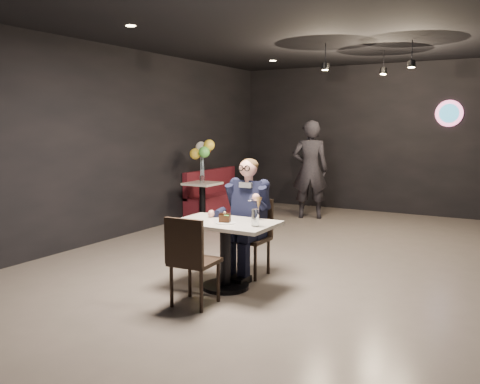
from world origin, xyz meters
The scene contains 17 objects.
floor centered at (0.00, 0.00, 0.00)m, with size 9.00×9.00×0.00m, color #6F645C.
wall_sign centered at (0.80, 4.47, 2.00)m, with size 0.50×0.06×0.50m, color pink, non-canonical shape.
pendant_lights centered at (0.00, 2.00, 2.88)m, with size 1.40×1.20×0.36m, color black.
main_table centered at (-0.67, -1.30, 0.38)m, with size 1.10×0.70×0.75m, color silver.
chair_far centered at (-0.67, -0.75, 0.46)m, with size 0.42×0.46×0.92m, color black.
chair_near centered at (-0.67, -1.88, 0.46)m, with size 0.42×0.46×0.92m, color black.
seated_man centered at (-0.67, -0.75, 0.72)m, with size 0.60×0.80×1.44m, color black.
dessert_plate centered at (-0.61, -1.39, 0.76)m, with size 0.21×0.21×0.01m, color white.
cake_slice centered at (-0.63, -1.37, 0.80)m, with size 0.12×0.09×0.08m, color black.
mint_leaf centered at (-0.59, -1.41, 0.84)m, with size 0.06×0.04×0.01m, color #2C8730.
sundae_glass centered at (-0.27, -1.36, 0.84)m, with size 0.08×0.08×0.18m, color silver.
wafer_cone centered at (-0.23, -1.36, 0.99)m, with size 0.06×0.06×0.13m, color #AF8748.
booth_bench centered at (-3.25, 2.66, 0.45)m, with size 0.45×1.78×0.89m, color #4E101B.
side_table centered at (-2.95, 1.66, 0.35)m, with size 0.56×0.56×0.70m, color silver.
balloon_vase centered at (-2.95, 1.66, 0.82)m, with size 0.09×0.09×0.14m, color silver.
balloon_bunch centered at (-2.95, 1.66, 1.20)m, with size 0.37×0.37×0.60m, color yellow.
passerby centered at (-1.46, 3.13, 0.94)m, with size 0.68×0.45×1.87m, color black.
Camera 1 is at (2.14, -5.94, 1.80)m, focal length 38.00 mm.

